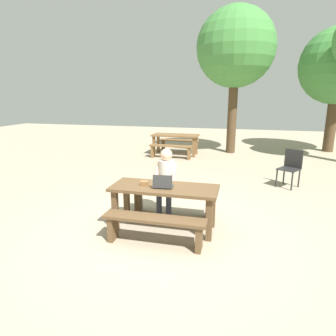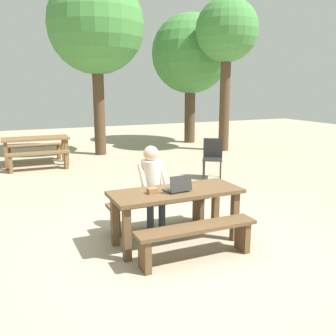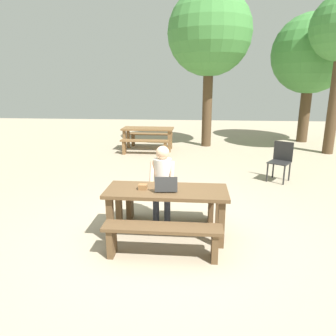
# 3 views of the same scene
# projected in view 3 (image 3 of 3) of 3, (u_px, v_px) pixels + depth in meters

# --- Properties ---
(ground_plane) EXTENTS (30.00, 30.00, 0.00)m
(ground_plane) POSITION_uv_depth(u_px,v_px,m) (167.00, 236.00, 4.66)
(ground_plane) COLOR tan
(picnic_table_front) EXTENTS (1.74, 0.70, 0.73)m
(picnic_table_front) POSITION_uv_depth(u_px,v_px,m) (167.00, 198.00, 4.50)
(picnic_table_front) COLOR brown
(picnic_table_front) RESTS_ON ground
(bench_near) EXTENTS (1.54, 0.30, 0.44)m
(bench_near) POSITION_uv_depth(u_px,v_px,m) (162.00, 234.00, 4.01)
(bench_near) COLOR brown
(bench_near) RESTS_ON ground
(bench_far) EXTENTS (1.54, 0.30, 0.44)m
(bench_far) POSITION_uv_depth(u_px,v_px,m) (170.00, 201.00, 5.13)
(bench_far) COLOR brown
(bench_far) RESTS_ON ground
(laptop) EXTENTS (0.34, 0.28, 0.23)m
(laptop) POSITION_uv_depth(u_px,v_px,m) (166.00, 187.00, 4.39)
(laptop) COLOR #2D2D2D
(laptop) RESTS_ON picnic_table_front
(small_pouch) EXTENTS (0.12, 0.10, 0.07)m
(small_pouch) POSITION_uv_depth(u_px,v_px,m) (143.00, 187.00, 4.47)
(small_pouch) COLOR olive
(small_pouch) RESTS_ON picnic_table_front
(person_seated) EXTENTS (0.39, 0.40, 1.25)m
(person_seated) POSITION_uv_depth(u_px,v_px,m) (162.00, 178.00, 5.00)
(person_seated) COLOR #333847
(person_seated) RESTS_ON ground
(plastic_chair) EXTENTS (0.61, 0.61, 0.90)m
(plastic_chair) POSITION_uv_depth(u_px,v_px,m) (281.00, 160.00, 7.19)
(plastic_chair) COLOR #262626
(plastic_chair) RESTS_ON ground
(picnic_table_mid) EXTENTS (1.69, 0.78, 0.75)m
(picnic_table_mid) POSITION_uv_depth(u_px,v_px,m) (148.00, 132.00, 10.44)
(picnic_table_mid) COLOR brown
(picnic_table_mid) RESTS_ON ground
(bench_mid_south) EXTENTS (1.52, 0.32, 0.46)m
(bench_mid_south) POSITION_uv_depth(u_px,v_px,m) (145.00, 144.00, 9.86)
(bench_mid_south) COLOR brown
(bench_mid_south) RESTS_ON ground
(bench_mid_north) EXTENTS (1.52, 0.32, 0.46)m
(bench_mid_north) POSITION_uv_depth(u_px,v_px,m) (151.00, 137.00, 11.16)
(bench_mid_north) COLOR brown
(bench_mid_north) RESTS_ON ground
(tree_right) EXTENTS (2.81, 2.81, 5.20)m
(tree_right) POSITION_uv_depth(u_px,v_px,m) (210.00, 34.00, 10.35)
(tree_right) COLOR #4C3823
(tree_right) RESTS_ON ground
(tree_rear) EXTENTS (2.81, 2.81, 4.61)m
(tree_rear) POSITION_uv_depth(u_px,v_px,m) (311.00, 55.00, 11.30)
(tree_rear) COLOR #4C3823
(tree_rear) RESTS_ON ground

